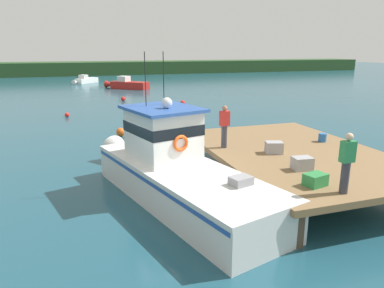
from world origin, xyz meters
name	(u,v)px	position (x,y,z in m)	size (l,w,h in m)	color
ground_plane	(171,196)	(0.00, 0.00, 0.00)	(200.00, 200.00, 0.00)	#1E4C5B
dock	(294,154)	(4.80, 0.00, 1.07)	(6.00, 9.00, 1.20)	#4C3D2D
main_fishing_boat	(173,169)	(0.05, -0.09, 1.01)	(4.59, 9.93, 4.80)	silver
crate_single_by_cleat	(274,148)	(3.86, -0.08, 1.41)	(0.60, 0.44, 0.42)	#9E9EA3
crate_stack_near_edge	(315,180)	(3.27, -3.27, 1.37)	(0.60, 0.44, 0.35)	#2D8442
crate_single_far	(302,163)	(3.74, -1.98, 1.40)	(0.60, 0.44, 0.41)	#9E9EA3
bait_bucket	(322,138)	(6.62, 0.76, 1.37)	(0.32, 0.32, 0.34)	#2866B2
deckhand_by_the_boat	(224,126)	(2.44, 1.20, 2.06)	(0.36, 0.22, 1.63)	#383842
deckhand_further_back	(347,162)	(3.66, -3.94, 2.06)	(0.36, 0.22, 1.63)	#383842
moored_boat_far_left	(127,84)	(3.56, 34.50, 0.53)	(5.28, 5.02, 1.55)	red
moored_boat_near_channel	(85,80)	(-1.11, 43.85, 0.42)	(3.89, 4.23, 1.22)	white
mooring_buoy_spare_mooring	(67,115)	(-3.48, 16.53, 0.17)	(0.34, 0.34, 0.34)	red
mooring_buoy_outer	(183,103)	(6.26, 19.29, 0.22)	(0.45, 0.45, 0.45)	red
mooring_buoy_channel_marker	(121,132)	(-0.51, 9.27, 0.25)	(0.50, 0.50, 0.50)	#EA5B19
mooring_buoy_inshore	(123,99)	(1.59, 23.63, 0.21)	(0.43, 0.43, 0.43)	red
far_shoreline	(87,68)	(0.00, 62.00, 1.20)	(120.00, 8.00, 2.40)	#284723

